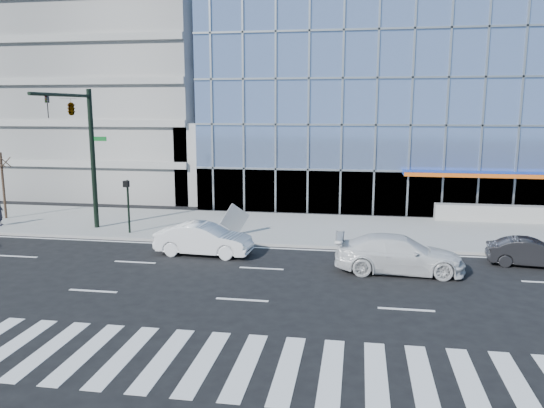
{
  "coord_description": "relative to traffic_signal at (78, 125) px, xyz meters",
  "views": [
    {
      "loc": [
        4.17,
        -22.47,
        7.1
      ],
      "look_at": [
        -0.01,
        3.0,
        2.4
      ],
      "focal_mm": 35.0,
      "sensor_mm": 36.0,
      "label": 1
    }
  ],
  "objects": [
    {
      "name": "ground",
      "position": [
        11.0,
        -4.57,
        -6.16
      ],
      "size": [
        160.0,
        160.0,
        0.0
      ],
      "primitive_type": "plane",
      "color": "black",
      "rests_on": "ground"
    },
    {
      "name": "tilted_panel",
      "position": [
        8.53,
        0.77,
        -5.11
      ],
      "size": [
        1.46,
        1.18,
        1.82
      ],
      "primitive_type": "cube",
      "rotation": [
        0.0,
        0.63,
        0.67
      ],
      "color": "#ABABAB",
      "rests_on": "sidewalk"
    },
    {
      "name": "traffic_signal",
      "position": [
        0.0,
        0.0,
        0.0
      ],
      "size": [
        1.14,
        5.74,
        8.0
      ],
      "color": "black",
      "rests_on": "sidewalk"
    },
    {
      "name": "ped_signal_post",
      "position": [
        2.5,
        0.37,
        -4.02
      ],
      "size": [
        0.3,
        0.33,
        3.0
      ],
      "color": "black",
      "rests_on": "sidewalk"
    },
    {
      "name": "white_suv",
      "position": [
        17.02,
        -4.07,
        -5.36
      ],
      "size": [
        5.57,
        2.28,
        1.62
      ],
      "primitive_type": "imported",
      "rotation": [
        0.0,
        0.0,
        1.57
      ],
      "color": "white",
      "rests_on": "ground"
    },
    {
      "name": "theatre_building",
      "position": [
        25.0,
        21.43,
        1.34
      ],
      "size": [
        42.0,
        26.0,
        15.0
      ],
      "primitive_type": "cube",
      "color": "#7C98CF",
      "rests_on": "ground"
    },
    {
      "name": "parking_garage",
      "position": [
        -9.0,
        21.43,
        3.84
      ],
      "size": [
        24.0,
        24.0,
        20.0
      ],
      "primitive_type": "cube",
      "color": "gray",
      "rests_on": "ground"
    },
    {
      "name": "pedestrian",
      "position": [
        -5.92,
        0.93,
        -5.2
      ],
      "size": [
        0.57,
        0.69,
        1.62
      ],
      "primitive_type": "imported",
      "rotation": [
        0.0,
        0.0,
        1.93
      ],
      "color": "black",
      "rests_on": "sidewalk"
    },
    {
      "name": "street_tree_near",
      "position": [
        -7.0,
        2.93,
        -2.39
      ],
      "size": [
        1.1,
        1.1,
        4.23
      ],
      "color": "#332319",
      "rests_on": "sidewalk"
    },
    {
      "name": "dark_sedan",
      "position": [
        23.02,
        -2.2,
        -5.54
      ],
      "size": [
        3.93,
        1.76,
        1.25
      ],
      "primitive_type": "imported",
      "rotation": [
        0.0,
        0.0,
        1.45
      ],
      "color": "black",
      "rests_on": "ground"
    },
    {
      "name": "tower_backdrop",
      "position": [
        -19.0,
        65.43,
        17.84
      ],
      "size": [
        14.0,
        14.0,
        48.0
      ],
      "primitive_type": "cube",
      "color": "gray",
      "rests_on": "ground"
    },
    {
      "name": "ramp_block",
      "position": [
        5.0,
        13.43,
        -3.16
      ],
      "size": [
        6.0,
        8.0,
        6.0
      ],
      "primitive_type": "cube",
      "color": "gray",
      "rests_on": "ground"
    },
    {
      "name": "white_sedan",
      "position": [
        7.81,
        -2.77,
        -5.39
      ],
      "size": [
        4.78,
        1.91,
        1.55
      ],
      "primitive_type": "imported",
      "rotation": [
        0.0,
        0.0,
        1.51
      ],
      "color": "white",
      "rests_on": "ground"
    },
    {
      "name": "sidewalk",
      "position": [
        11.0,
        3.43,
        -6.09
      ],
      "size": [
        120.0,
        8.0,
        0.15
      ],
      "primitive_type": "cube",
      "color": "gray",
      "rests_on": "ground"
    }
  ]
}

